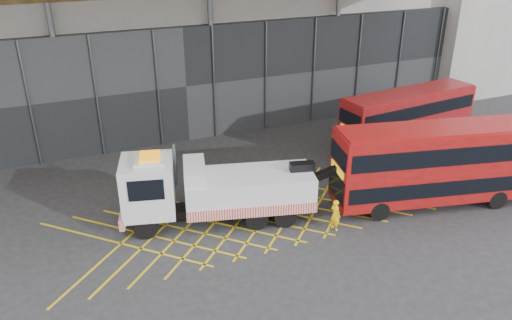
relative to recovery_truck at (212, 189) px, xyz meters
name	(u,v)px	position (x,y,z in m)	size (l,w,h in m)	color
ground_plane	(215,223)	(0.01, -0.24, -1.86)	(120.00, 120.00, 0.00)	#2A2A2D
road_markings	(243,216)	(1.61, -0.24, -1.85)	(19.96, 7.16, 0.01)	yellow
recovery_truck	(212,189)	(0.00, 0.00, 0.00)	(11.50, 5.18, 4.02)	black
bus_towed	(437,162)	(11.70, -3.09, 0.67)	(11.44, 5.04, 4.54)	maroon
bus_second	(407,117)	(15.30, 3.76, 0.42)	(10.26, 3.34, 4.10)	maroon
worker	(335,215)	(5.41, -3.24, -1.02)	(0.61, 0.40, 1.68)	yellow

